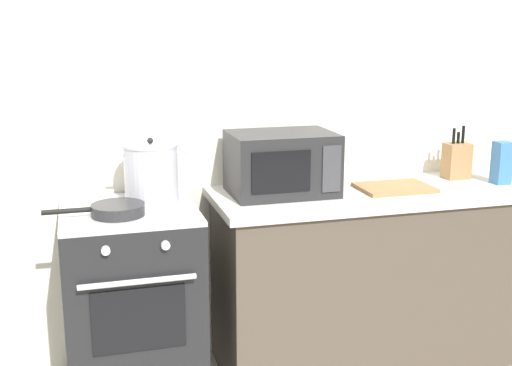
{
  "coord_description": "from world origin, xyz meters",
  "views": [
    {
      "loc": [
        -0.55,
        -2.24,
        1.71
      ],
      "look_at": [
        0.24,
        0.6,
        1.0
      ],
      "focal_mm": 45.53,
      "sensor_mm": 36.0,
      "label": 1
    }
  ],
  "objects_px": {
    "pasta_box": "(502,163)",
    "frying_pan": "(116,210)",
    "stock_pot": "(151,172)",
    "cutting_board": "(394,188)",
    "stove": "(133,304)",
    "knife_block": "(457,160)",
    "microwave": "(282,163)"
  },
  "relations": [
    {
      "from": "knife_block",
      "to": "pasta_box",
      "type": "height_order",
      "value": "knife_block"
    },
    {
      "from": "frying_pan",
      "to": "microwave",
      "type": "relative_size",
      "value": 0.86
    },
    {
      "from": "microwave",
      "to": "stove",
      "type": "bearing_deg",
      "value": -173.92
    },
    {
      "from": "stock_pot",
      "to": "knife_block",
      "type": "relative_size",
      "value": 1.2
    },
    {
      "from": "stock_pot",
      "to": "pasta_box",
      "type": "xyz_separation_m",
      "value": [
        1.78,
        -0.14,
        -0.03
      ]
    },
    {
      "from": "microwave",
      "to": "pasta_box",
      "type": "distance_m",
      "value": 1.16
    },
    {
      "from": "stove",
      "to": "pasta_box",
      "type": "distance_m",
      "value": 1.98
    },
    {
      "from": "cutting_board",
      "to": "stock_pot",
      "type": "bearing_deg",
      "value": 174.8
    },
    {
      "from": "cutting_board",
      "to": "microwave",
      "type": "bearing_deg",
      "value": 172.18
    },
    {
      "from": "stock_pot",
      "to": "knife_block",
      "type": "height_order",
      "value": "stock_pot"
    },
    {
      "from": "stock_pot",
      "to": "pasta_box",
      "type": "relative_size",
      "value": 1.54
    },
    {
      "from": "cutting_board",
      "to": "knife_block",
      "type": "relative_size",
      "value": 1.27
    },
    {
      "from": "microwave",
      "to": "cutting_board",
      "type": "bearing_deg",
      "value": -7.82
    },
    {
      "from": "stove",
      "to": "frying_pan",
      "type": "relative_size",
      "value": 2.14
    },
    {
      "from": "microwave",
      "to": "knife_block",
      "type": "relative_size",
      "value": 1.77
    },
    {
      "from": "microwave",
      "to": "cutting_board",
      "type": "relative_size",
      "value": 1.39
    },
    {
      "from": "stove",
      "to": "frying_pan",
      "type": "xyz_separation_m",
      "value": [
        -0.06,
        -0.09,
        0.48
      ]
    },
    {
      "from": "stock_pot",
      "to": "cutting_board",
      "type": "height_order",
      "value": "stock_pot"
    },
    {
      "from": "pasta_box",
      "to": "frying_pan",
      "type": "bearing_deg",
      "value": -178.15
    },
    {
      "from": "stove",
      "to": "pasta_box",
      "type": "relative_size",
      "value": 4.18
    },
    {
      "from": "pasta_box",
      "to": "stove",
      "type": "bearing_deg",
      "value": 179.13
    },
    {
      "from": "stove",
      "to": "microwave",
      "type": "relative_size",
      "value": 1.84
    },
    {
      "from": "microwave",
      "to": "cutting_board",
      "type": "height_order",
      "value": "microwave"
    },
    {
      "from": "stove",
      "to": "knife_block",
      "type": "height_order",
      "value": "knife_block"
    },
    {
      "from": "stove",
      "to": "knife_block",
      "type": "distance_m",
      "value": 1.84
    },
    {
      "from": "frying_pan",
      "to": "pasta_box",
      "type": "distance_m",
      "value": 1.96
    },
    {
      "from": "stove",
      "to": "knife_block",
      "type": "bearing_deg",
      "value": 4.62
    },
    {
      "from": "frying_pan",
      "to": "microwave",
      "type": "bearing_deg",
      "value": 12.07
    },
    {
      "from": "stock_pot",
      "to": "frying_pan",
      "type": "distance_m",
      "value": 0.29
    },
    {
      "from": "knife_block",
      "to": "pasta_box",
      "type": "relative_size",
      "value": 1.29
    },
    {
      "from": "stock_pot",
      "to": "frying_pan",
      "type": "xyz_separation_m",
      "value": [
        -0.18,
        -0.2,
        -0.11
      ]
    },
    {
      "from": "stock_pot",
      "to": "cutting_board",
      "type": "xyz_separation_m",
      "value": [
        1.19,
        -0.11,
        -0.13
      ]
    }
  ]
}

